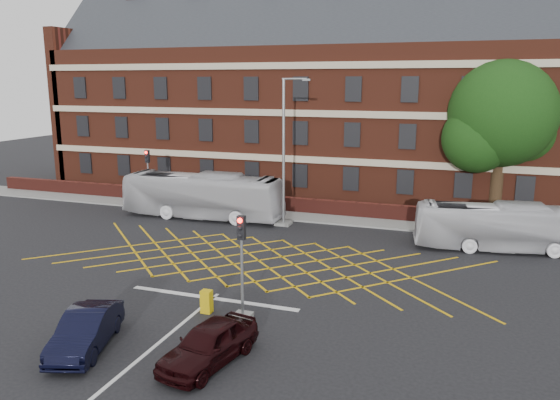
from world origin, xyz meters
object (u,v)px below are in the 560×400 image
(bus_left, at_px, (203,196))
(car_maroon, at_px, (209,344))
(bus_right, at_px, (503,227))
(direction_signs, at_px, (137,188))
(car_navy, at_px, (86,330))
(street_lamp, at_px, (284,175))
(utility_cabinet, at_px, (207,302))
(traffic_light_near, at_px, (242,277))
(traffic_light_far, at_px, (149,183))
(deciduous_tree, at_px, (501,121))

(bus_left, distance_m, car_maroon, 20.38)
(bus_right, xyz_separation_m, direction_signs, (-25.85, 2.82, 0.03))
(direction_signs, bearing_deg, car_navy, -60.82)
(bus_left, relative_size, street_lamp, 1.19)
(bus_right, xyz_separation_m, utility_cabinet, (-11.89, -13.21, -0.86))
(bus_left, relative_size, traffic_light_near, 2.66)
(traffic_light_far, distance_m, direction_signs, 0.98)
(car_maroon, height_order, traffic_light_near, traffic_light_near)
(bus_right, bearing_deg, bus_left, 77.85)
(bus_right, distance_m, direction_signs, 26.00)
(car_navy, height_order, traffic_light_far, traffic_light_far)
(bus_left, bearing_deg, bus_right, -94.11)
(bus_right, xyz_separation_m, street_lamp, (-13.38, 1.16, 2.00))
(deciduous_tree, relative_size, direction_signs, 4.92)
(car_maroon, xyz_separation_m, traffic_light_near, (-0.32, 3.65, 1.05))
(traffic_light_near, bearing_deg, utility_cabinet, 178.17)
(bus_right, bearing_deg, utility_cabinet, 129.17)
(street_lamp, xyz_separation_m, utility_cabinet, (1.49, -14.37, -2.86))
(traffic_light_far, relative_size, street_lamp, 0.45)
(direction_signs, bearing_deg, utility_cabinet, -48.95)
(car_maroon, distance_m, deciduous_tree, 27.26)
(direction_signs, bearing_deg, street_lamp, -7.59)
(bus_left, distance_m, car_navy, 19.18)
(car_maroon, bearing_deg, street_lamp, 112.27)
(traffic_light_far, relative_size, direction_signs, 1.94)
(deciduous_tree, bearing_deg, traffic_light_near, -115.47)
(traffic_light_far, height_order, direction_signs, traffic_light_far)
(car_maroon, bearing_deg, direction_signs, 140.35)
(deciduous_tree, height_order, traffic_light_near, deciduous_tree)
(car_navy, distance_m, traffic_light_far, 23.12)
(street_lamp, bearing_deg, utility_cabinet, -84.06)
(car_maroon, height_order, utility_cabinet, car_maroon)
(bus_left, relative_size, utility_cabinet, 11.82)
(utility_cabinet, bearing_deg, traffic_light_far, 128.72)
(car_maroon, bearing_deg, car_navy, -162.29)
(utility_cabinet, bearing_deg, traffic_light_near, -1.83)
(bus_right, distance_m, traffic_light_near, 16.77)
(bus_right, xyz_separation_m, deciduous_tree, (-0.20, 7.84, 5.37))
(bus_right, xyz_separation_m, traffic_light_far, (-25.02, 3.17, 0.42))
(car_navy, height_order, direction_signs, direction_signs)
(bus_right, xyz_separation_m, traffic_light_near, (-10.25, -13.27, 0.42))
(bus_right, distance_m, traffic_light_far, 25.22)
(traffic_light_far, relative_size, utility_cabinet, 4.44)
(traffic_light_near, bearing_deg, car_navy, -135.95)
(car_navy, bearing_deg, traffic_light_near, 26.43)
(street_lamp, distance_m, utility_cabinet, 14.73)
(car_navy, distance_m, utility_cabinet, 4.98)
(car_maroon, relative_size, street_lamp, 0.44)
(deciduous_tree, bearing_deg, bus_right, -88.53)
(car_maroon, xyz_separation_m, street_lamp, (-3.45, 18.07, 2.64))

